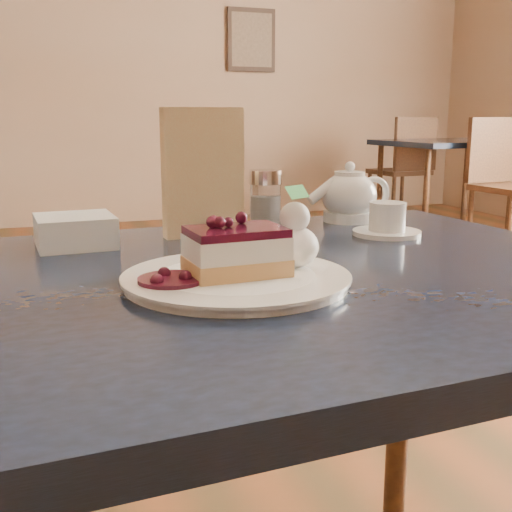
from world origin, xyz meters
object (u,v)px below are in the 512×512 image
object	(u,v)px
dessert_plate	(236,279)
bg_table_far_right	(445,227)
cheesecake_slice	(236,252)
tea_set	(356,202)
main_table	(224,332)

from	to	relation	value
dessert_plate	bg_table_far_right	xyz separation A→B (m)	(2.90, 3.46, -0.67)
cheesecake_slice	tea_set	world-z (taller)	tea_set
cheesecake_slice	bg_table_far_right	world-z (taller)	cheesecake_slice
main_table	dessert_plate	distance (m)	0.10
tea_set	bg_table_far_right	xyz separation A→B (m)	(2.54, 3.12, -0.71)
dessert_plate	cheesecake_slice	xyz separation A→B (m)	(-0.00, -0.00, 0.03)
tea_set	dessert_plate	bearing A→B (deg)	-135.75
main_table	cheesecake_slice	xyz separation A→B (m)	(0.00, -0.05, 0.12)
main_table	tea_set	size ratio (longest dim) A/B	4.53
main_table	bg_table_far_right	bearing A→B (deg)	47.29
main_table	tea_set	distance (m)	0.48
dessert_plate	cheesecake_slice	size ratio (longest dim) A/B	2.26
dessert_plate	cheesecake_slice	bearing A→B (deg)	-135.00
main_table	dessert_plate	world-z (taller)	dessert_plate
cheesecake_slice	tea_set	distance (m)	0.49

